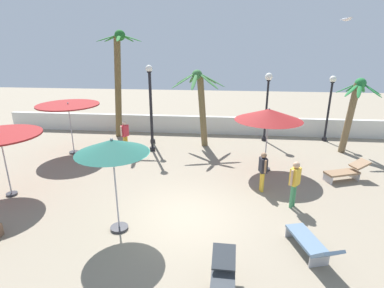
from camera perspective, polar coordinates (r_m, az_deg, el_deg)
ground_plane at (r=10.19m, az=-2.01°, el=-13.70°), size 56.00×56.00×0.00m
boundary_wall at (r=19.01m, az=1.95°, el=3.64°), size 25.20×0.30×1.10m
patio_umbrella_1 at (r=16.24m, az=-22.33°, el=6.51°), size 3.00×3.00×2.66m
patio_umbrella_2 at (r=12.63m, az=-32.53°, el=1.11°), size 2.80×2.80×2.50m
patio_umbrella_3 at (r=8.74m, az=-14.84°, el=-0.68°), size 2.10×2.10×2.93m
patio_umbrella_4 at (r=13.29m, az=14.27°, el=5.35°), size 2.89×2.89×2.83m
palm_tree_0 at (r=17.19m, az=28.15°, el=6.29°), size 2.04×2.11×3.84m
palm_tree_1 at (r=16.23m, az=1.61°, el=8.66°), size 2.79×2.94×4.13m
palm_tree_2 at (r=18.32m, az=-13.71°, el=12.54°), size 2.52×2.57×6.13m
lamp_post_0 at (r=17.60m, az=14.03°, el=8.63°), size 0.41×0.41×3.89m
lamp_post_1 at (r=16.86m, az=-7.74°, el=7.94°), size 0.31×0.31×4.31m
lamp_post_2 at (r=18.78m, az=24.55°, el=7.18°), size 0.36×0.36×3.74m
lamp_post_3 at (r=15.50m, az=-7.84°, el=7.68°), size 0.34×0.34×4.42m
lounge_chair_0 at (r=14.08m, az=27.18°, el=-4.54°), size 1.91×1.15×0.81m
lounge_chair_1 at (r=8.99m, az=21.66°, el=-17.10°), size 1.04×1.97×0.84m
lounge_chair_2 at (r=7.33m, az=5.81°, el=-24.88°), size 0.60×1.86×0.82m
guest_0 at (r=10.87m, az=18.82°, el=-6.45°), size 0.42×0.45×1.69m
guest_1 at (r=16.07m, az=-12.55°, el=2.02°), size 0.39×0.50×1.63m
guest_2 at (r=11.72m, az=13.24°, el=-4.48°), size 0.31×0.55×1.57m
seagull_1 at (r=14.83m, az=27.14°, el=20.23°), size 0.38×1.22×0.14m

